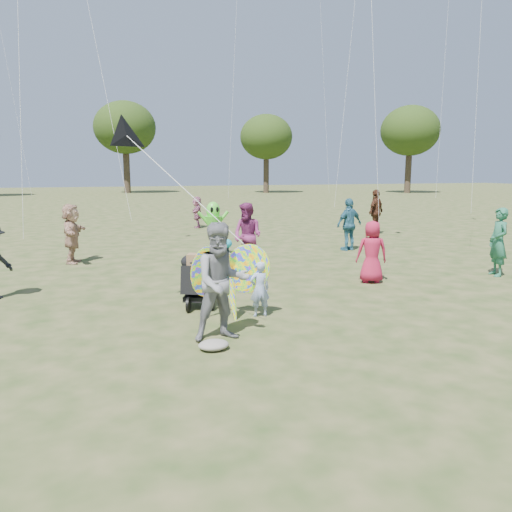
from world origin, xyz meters
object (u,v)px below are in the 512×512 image
Objects in this scene: crowd_d at (72,234)px; crowd_e at (248,236)px; crowd_j at (197,212)px; adult_man at (222,282)px; crowd_a at (372,252)px; alien_kite at (213,226)px; crowd_c at (349,224)px; crowd_h at (376,212)px; jogging_stroller at (196,276)px; butterfly_kite at (229,280)px; child_girl at (260,289)px; crowd_f at (498,242)px.

crowd_d is 0.95× the size of crowd_e.
adult_man is at bearing 1.95° from crowd_j.
crowd_d is at bearing -16.75° from crowd_a.
crowd_j is 8.08m from alien_kite.
crowd_c is 8.94m from crowd_d.
crowd_h is 1.67× the size of jogging_stroller.
crowd_c is (1.98, 4.58, 0.13)m from crowd_a.
crowd_h is 13.62m from butterfly_kite.
jogging_stroller is at bearing -146.44° from crowd_d.
butterfly_kite is at bearing -57.13° from crowd_e.
butterfly_kite is at bearing -6.67° from child_girl.
crowd_f is 14.32m from crowd_j.
alien_kite is at bearing -10.43° from crowd_h.
alien_kite reaches higher than jogging_stroller.
crowd_d is at bearing 112.24° from butterfly_kite.
child_girl is at bearing -50.31° from crowd_e.
crowd_c is 4.84m from crowd_h.
jogging_stroller is at bearing 10.57° from crowd_h.
butterfly_kite is (-0.56, 0.09, 0.20)m from child_girl.
crowd_a is 0.87× the size of alien_kite.
crowd_h reaches higher than crowd_j.
crowd_h is at bearing 46.36° from butterfly_kite.
crowd_j is (3.13, 15.89, -0.21)m from adult_man.
crowd_h is (9.84, 10.96, -0.00)m from adult_man.
crowd_c is 9.12m from crowd_j.
adult_man is 1.28× the size of crowd_j.
jogging_stroller is (-6.50, -5.30, -0.28)m from crowd_c.
crowd_e reaches higher than crowd_c.
butterfly_kite reaches higher than child_girl.
crowd_j is 0.86× the size of alien_kite.
crowd_d is at bearing 105.54° from adult_man.
crowd_d is at bearing -21.96° from crowd_j.
crowd_a is (3.55, 1.83, 0.23)m from child_girl.
child_girl is 6.95m from alien_kite.
crowd_c is at bearing 35.03° from crowd_j.
crowd_f is at bearing 15.93° from adult_man.
crowd_j is (-1.43, 13.04, -0.01)m from crowd_a.
crowd_a is 3.54m from crowd_f.
crowd_d is 12.57m from crowd_h.
crowd_j is (0.88, 10.37, -0.17)m from crowd_e.
adult_man reaches higher than crowd_c.
crowd_h is (3.30, 3.54, 0.06)m from crowd_c.
crowd_d is 11.86m from crowd_f.
crowd_c is at bearing -82.59° from crowd_d.
crowd_e is (4.63, -2.51, 0.04)m from crowd_d.
crowd_d is 1.01× the size of butterfly_kite.
jogging_stroller is (-2.22, -3.39, -0.31)m from crowd_e.
child_girl is 4.00m from crowd_a.
crowd_e is at bearing 8.25° from crowd_j.
crowd_h reaches higher than crowd_e.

